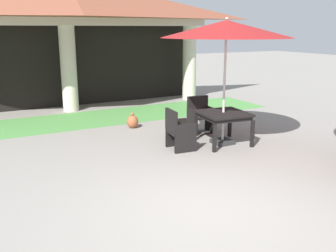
{
  "coord_description": "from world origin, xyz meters",
  "views": [
    {
      "loc": [
        -3.05,
        -4.34,
        2.59
      ],
      "look_at": [
        -0.01,
        1.29,
        0.96
      ],
      "focal_mm": 41.31,
      "sensor_mm": 36.0,
      "label": 1
    }
  ],
  "objects": [
    {
      "name": "lawn_strip",
      "position": [
        0.0,
        6.44,
        0.0
      ],
      "size": [
        11.89,
        2.17,
        0.01
      ],
      "primitive_type": "cube",
      "color": "#519347",
      "rests_on": "ground"
    },
    {
      "name": "background_pavilion",
      "position": [
        0.0,
        7.97,
        3.17
      ],
      "size": [
        10.09,
        2.86,
        4.11
      ],
      "color": "beige",
      "rests_on": "ground"
    },
    {
      "name": "patio_umbrella_mid_left",
      "position": [
        2.11,
        2.57,
        2.55
      ],
      "size": [
        2.86,
        2.86,
        2.81
      ],
      "color": "#2D2D2D",
      "rests_on": "ground"
    },
    {
      "name": "terracotta_urn",
      "position": [
        0.86,
        4.89,
        0.17
      ],
      "size": [
        0.31,
        0.31,
        0.42
      ],
      "color": "#9E5633",
      "rests_on": "ground"
    },
    {
      "name": "patio_chair_mid_left_north",
      "position": [
        2.22,
        3.66,
        0.42
      ],
      "size": [
        0.64,
        0.58,
        0.91
      ],
      "rotation": [
        0.0,
        0.0,
        -3.24
      ],
      "color": "black",
      "rests_on": "ground"
    },
    {
      "name": "patio_chair_mid_left_west",
      "position": [
        1.02,
        2.68,
        0.4
      ],
      "size": [
        0.55,
        0.62,
        0.9
      ],
      "rotation": [
        0.0,
        0.0,
        -1.67
      ],
      "color": "black",
      "rests_on": "ground"
    },
    {
      "name": "ground_plane",
      "position": [
        0.0,
        0.0,
        0.0
      ],
      "size": [
        60.0,
        60.0,
        0.0
      ],
      "primitive_type": "plane",
      "color": "gray"
    },
    {
      "name": "patio_table_mid_left",
      "position": [
        2.11,
        2.57,
        0.64
      ],
      "size": [
        1.13,
        1.13,
        0.74
      ],
      "rotation": [
        0.0,
        0.0,
        -0.1
      ],
      "color": "black",
      "rests_on": "ground"
    }
  ]
}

